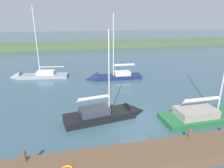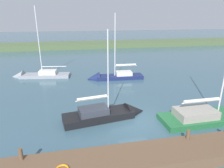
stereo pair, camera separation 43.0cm
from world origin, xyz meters
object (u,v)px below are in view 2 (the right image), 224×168
(mooring_post_near, at_px, (188,134))
(sailboat_inner_slip, at_px, (111,77))
(sailboat_mid_channel, at_px, (37,76))
(mooring_post_far, at_px, (21,154))
(sailboat_outer_mooring, at_px, (110,115))

(mooring_post_near, xyz_separation_m, sailboat_inner_slip, (1.87, -15.08, -0.79))
(sailboat_inner_slip, bearing_deg, sailboat_mid_channel, -12.43)
(sailboat_mid_channel, bearing_deg, mooring_post_far, 104.74)
(sailboat_inner_slip, distance_m, sailboat_mid_channel, 10.01)
(mooring_post_near, relative_size, mooring_post_far, 0.89)
(mooring_post_far, distance_m, sailboat_inner_slip, 16.96)
(mooring_post_near, height_order, mooring_post_far, mooring_post_far)
(mooring_post_far, relative_size, sailboat_mid_channel, 0.07)
(mooring_post_near, relative_size, sailboat_inner_slip, 0.07)
(mooring_post_near, distance_m, sailboat_outer_mooring, 6.34)
(mooring_post_far, bearing_deg, sailboat_outer_mooring, -139.04)
(sailboat_inner_slip, bearing_deg, mooring_post_far, 66.13)
(sailboat_inner_slip, xyz_separation_m, sailboat_mid_channel, (9.64, -2.70, -0.01))
(sailboat_mid_channel, bearing_deg, mooring_post_near, 131.46)
(mooring_post_near, bearing_deg, sailboat_outer_mooring, -50.87)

